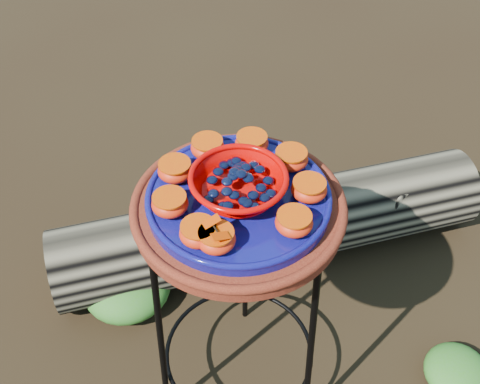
# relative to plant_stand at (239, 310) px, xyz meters

# --- Properties ---
(ground) EXTENTS (60.00, 60.00, 0.00)m
(ground) POSITION_rel_plant_stand_xyz_m (0.00, 0.00, -0.35)
(ground) COLOR black
(plant_stand) EXTENTS (0.44, 0.44, 0.70)m
(plant_stand) POSITION_rel_plant_stand_xyz_m (0.00, 0.00, 0.00)
(plant_stand) COLOR black
(plant_stand) RESTS_ON ground
(terracotta_saucer) EXTENTS (0.44, 0.44, 0.04)m
(terracotta_saucer) POSITION_rel_plant_stand_xyz_m (0.00, 0.00, 0.37)
(terracotta_saucer) COLOR #450C09
(terracotta_saucer) RESTS_ON plant_stand
(cobalt_plate) EXTENTS (0.38, 0.38, 0.03)m
(cobalt_plate) POSITION_rel_plant_stand_xyz_m (0.00, 0.00, 0.40)
(cobalt_plate) COLOR #00073D
(cobalt_plate) RESTS_ON terracotta_saucer
(red_bowl) EXTENTS (0.19, 0.19, 0.05)m
(red_bowl) POSITION_rel_plant_stand_xyz_m (0.00, 0.00, 0.44)
(red_bowl) COLOR #C30301
(red_bowl) RESTS_ON cobalt_plate
(glass_gems) EXTENTS (0.15, 0.15, 0.03)m
(glass_gems) POSITION_rel_plant_stand_xyz_m (0.00, 0.00, 0.48)
(glass_gems) COLOR black
(glass_gems) RESTS_ON red_bowl
(orange_half_0) EXTENTS (0.07, 0.07, 0.04)m
(orange_half_0) POSITION_rel_plant_stand_xyz_m (-0.03, -0.14, 0.43)
(orange_half_0) COLOR #C70F00
(orange_half_0) RESTS_ON cobalt_plate
(orange_half_1) EXTENTS (0.07, 0.07, 0.04)m
(orange_half_1) POSITION_rel_plant_stand_xyz_m (0.11, -0.08, 0.43)
(orange_half_1) COLOR #C70F00
(orange_half_1) RESTS_ON cobalt_plate
(orange_half_2) EXTENTS (0.07, 0.07, 0.04)m
(orange_half_2) POSITION_rel_plant_stand_xyz_m (0.14, 0.01, 0.43)
(orange_half_2) COLOR #C70F00
(orange_half_2) RESTS_ON cobalt_plate
(orange_half_3) EXTENTS (0.07, 0.07, 0.04)m
(orange_half_3) POSITION_rel_plant_stand_xyz_m (0.10, 0.10, 0.43)
(orange_half_3) COLOR #C70F00
(orange_half_3) RESTS_ON cobalt_plate
(orange_half_4) EXTENTS (0.07, 0.07, 0.04)m
(orange_half_4) POSITION_rel_plant_stand_xyz_m (0.02, 0.14, 0.43)
(orange_half_4) COLOR #C70F00
(orange_half_4) RESTS_ON cobalt_plate
(orange_half_5) EXTENTS (0.07, 0.07, 0.04)m
(orange_half_5) POSITION_rel_plant_stand_xyz_m (-0.08, 0.12, 0.43)
(orange_half_5) COLOR #C70F00
(orange_half_5) RESTS_ON cobalt_plate
(orange_half_6) EXTENTS (0.07, 0.07, 0.04)m
(orange_half_6) POSITION_rel_plant_stand_xyz_m (-0.14, 0.04, 0.43)
(orange_half_6) COLOR #C70F00
(orange_half_6) RESTS_ON cobalt_plate
(orange_half_7) EXTENTS (0.07, 0.07, 0.04)m
(orange_half_7) POSITION_rel_plant_stand_xyz_m (-0.13, -0.06, 0.43)
(orange_half_7) COLOR #C70F00
(orange_half_7) RESTS_ON cobalt_plate
(orange_half_8) EXTENTS (0.07, 0.07, 0.04)m
(orange_half_8) POSITION_rel_plant_stand_xyz_m (-0.06, -0.13, 0.43)
(orange_half_8) COLOR #C70F00
(orange_half_8) RESTS_ON cobalt_plate
(butterfly) EXTENTS (0.09, 0.08, 0.01)m
(butterfly) POSITION_rel_plant_stand_xyz_m (-0.03, -0.14, 0.46)
(butterfly) COLOR #CB3400
(butterfly) RESTS_ON orange_half_0
(driftwood_log) EXTENTS (1.46, 0.85, 0.27)m
(driftwood_log) POSITION_rel_plant_stand_xyz_m (0.06, 0.49, -0.22)
(driftwood_log) COLOR black
(driftwood_log) RESTS_ON ground
(foliage_left) EXTENTS (0.28, 0.28, 0.14)m
(foliage_left) POSITION_rel_plant_stand_xyz_m (-0.38, 0.25, -0.28)
(foliage_left) COLOR #2E7019
(foliage_left) RESTS_ON ground
(foliage_right) EXTENTS (0.19, 0.19, 0.09)m
(foliage_right) POSITION_rel_plant_stand_xyz_m (0.62, 0.05, -0.30)
(foliage_right) COLOR #2E7019
(foliage_right) RESTS_ON ground
(foliage_back) EXTENTS (0.34, 0.34, 0.17)m
(foliage_back) POSITION_rel_plant_stand_xyz_m (-0.03, 0.55, -0.26)
(foliage_back) COLOR #2E7019
(foliage_back) RESTS_ON ground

